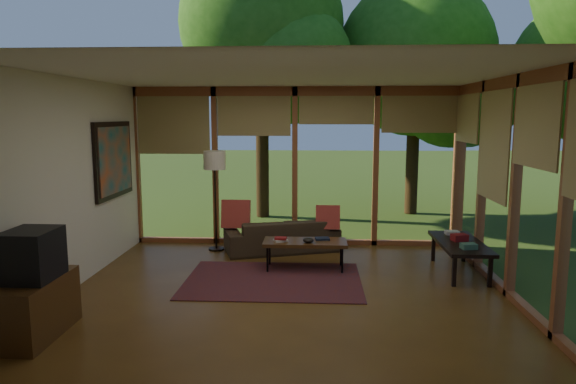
# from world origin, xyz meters

# --- Properties ---
(floor) EXTENTS (5.50, 5.50, 0.00)m
(floor) POSITION_xyz_m (0.00, 0.00, 0.00)
(floor) COLOR brown
(floor) RESTS_ON ground
(ceiling) EXTENTS (5.50, 5.50, 0.00)m
(ceiling) POSITION_xyz_m (0.00, 0.00, 2.70)
(ceiling) COLOR white
(ceiling) RESTS_ON ground
(wall_left) EXTENTS (0.04, 5.00, 2.70)m
(wall_left) POSITION_xyz_m (-2.75, 0.00, 1.35)
(wall_left) COLOR beige
(wall_left) RESTS_ON ground
(wall_front) EXTENTS (5.50, 0.04, 2.70)m
(wall_front) POSITION_xyz_m (0.00, -2.50, 1.35)
(wall_front) COLOR beige
(wall_front) RESTS_ON ground
(window_wall_back) EXTENTS (5.50, 0.12, 2.70)m
(window_wall_back) POSITION_xyz_m (0.00, 2.50, 1.35)
(window_wall_back) COLOR #98532F
(window_wall_back) RESTS_ON ground
(window_wall_right) EXTENTS (0.12, 5.00, 2.70)m
(window_wall_right) POSITION_xyz_m (2.75, 0.00, 1.35)
(window_wall_right) COLOR #98532F
(window_wall_right) RESTS_ON ground
(tree_nw) EXTENTS (3.48, 3.48, 5.89)m
(tree_nw) POSITION_xyz_m (-0.81, 5.02, 4.14)
(tree_nw) COLOR #352313
(tree_nw) RESTS_ON ground
(tree_ne) EXTENTS (3.47, 3.47, 5.23)m
(tree_ne) POSITION_xyz_m (2.55, 5.58, 3.48)
(tree_ne) COLOR #352313
(tree_ne) RESTS_ON ground
(rug) EXTENTS (2.37, 1.68, 0.01)m
(rug) POSITION_xyz_m (-0.21, 0.44, 0.01)
(rug) COLOR maroon
(rug) RESTS_ON floor
(sofa) EXTENTS (1.97, 1.25, 0.54)m
(sofa) POSITION_xyz_m (-0.19, 2.00, 0.27)
(sofa) COLOR #3B2D1D
(sofa) RESTS_ON floor
(pillow_left) EXTENTS (0.46, 0.25, 0.48)m
(pillow_left) POSITION_xyz_m (-0.94, 1.95, 0.61)
(pillow_left) COLOR maroon
(pillow_left) RESTS_ON sofa
(pillow_right) EXTENTS (0.39, 0.21, 0.41)m
(pillow_right) POSITION_xyz_m (0.56, 1.95, 0.57)
(pillow_right) COLOR maroon
(pillow_right) RESTS_ON sofa
(ct_book_lower) EXTENTS (0.22, 0.20, 0.03)m
(ct_book_lower) POSITION_xyz_m (-0.14, 0.94, 0.44)
(ct_book_lower) COLOR beige
(ct_book_lower) RESTS_ON coffee_table
(ct_book_upper) EXTENTS (0.17, 0.13, 0.03)m
(ct_book_upper) POSITION_xyz_m (-0.14, 0.94, 0.47)
(ct_book_upper) COLOR maroon
(ct_book_upper) RESTS_ON coffee_table
(ct_book_side) EXTENTS (0.22, 0.18, 0.03)m
(ct_book_side) POSITION_xyz_m (0.46, 1.07, 0.44)
(ct_book_side) COLOR black
(ct_book_side) RESTS_ON coffee_table
(ct_bowl) EXTENTS (0.16, 0.16, 0.07)m
(ct_bowl) POSITION_xyz_m (0.26, 0.89, 0.46)
(ct_bowl) COLOR black
(ct_bowl) RESTS_ON coffee_table
(media_cabinet) EXTENTS (0.50, 1.00, 0.60)m
(media_cabinet) POSITION_xyz_m (-2.47, -1.45, 0.30)
(media_cabinet) COLOR #4C2E14
(media_cabinet) RESTS_ON floor
(television) EXTENTS (0.45, 0.55, 0.50)m
(television) POSITION_xyz_m (-2.45, -1.45, 0.85)
(television) COLOR black
(television) RESTS_ON media_cabinet
(console_book_a) EXTENTS (0.22, 0.17, 0.07)m
(console_book_a) POSITION_xyz_m (2.40, 0.53, 0.49)
(console_book_a) COLOR #37614E
(console_book_a) RESTS_ON side_console
(console_book_b) EXTENTS (0.24, 0.20, 0.09)m
(console_book_b) POSITION_xyz_m (2.40, 0.98, 0.50)
(console_book_b) COLOR maroon
(console_book_b) RESTS_ON side_console
(console_book_c) EXTENTS (0.20, 0.15, 0.05)m
(console_book_c) POSITION_xyz_m (2.40, 1.38, 0.48)
(console_book_c) COLOR beige
(console_book_c) RESTS_ON side_console
(floor_lamp) EXTENTS (0.36, 0.36, 1.65)m
(floor_lamp) POSITION_xyz_m (-1.29, 2.01, 1.41)
(floor_lamp) COLOR black
(floor_lamp) RESTS_ON floor
(coffee_table) EXTENTS (1.20, 0.50, 0.43)m
(coffee_table) POSITION_xyz_m (0.21, 0.99, 0.39)
(coffee_table) COLOR #4C2E14
(coffee_table) RESTS_ON floor
(side_console) EXTENTS (0.60, 1.40, 0.46)m
(side_console) POSITION_xyz_m (2.40, 0.93, 0.41)
(side_console) COLOR black
(side_console) RESTS_ON floor
(wall_painting) EXTENTS (0.06, 1.35, 1.15)m
(wall_painting) POSITION_xyz_m (-2.71, 1.40, 1.55)
(wall_painting) COLOR black
(wall_painting) RESTS_ON wall_left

